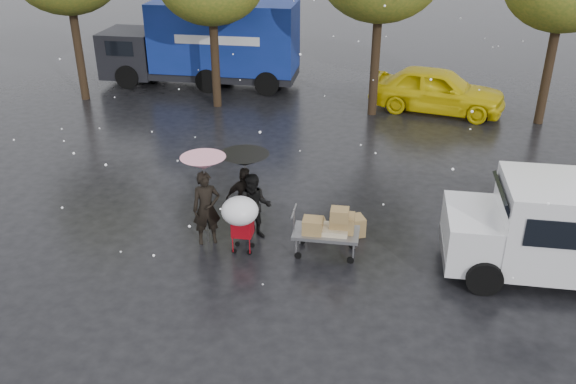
% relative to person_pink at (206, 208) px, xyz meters
% --- Properties ---
extents(ground, '(90.00, 90.00, 0.00)m').
position_rel_person_pink_xyz_m(ground, '(1.00, 0.01, -0.91)').
color(ground, black).
rests_on(ground, ground).
extents(person_pink, '(0.78, 0.67, 1.82)m').
position_rel_person_pink_xyz_m(person_pink, '(0.00, 0.00, 0.00)').
color(person_pink, black).
rests_on(person_pink, ground).
extents(person_middle, '(0.90, 0.76, 1.65)m').
position_rel_person_pink_xyz_m(person_middle, '(1.07, 0.41, -0.08)').
color(person_middle, black).
rests_on(person_middle, ground).
extents(person_black, '(1.00, 0.43, 1.71)m').
position_rel_person_pink_xyz_m(person_black, '(0.80, 0.65, -0.06)').
color(person_black, black).
rests_on(person_black, ground).
extents(umbrella_pink, '(1.04, 1.04, 2.21)m').
position_rel_person_pink_xyz_m(umbrella_pink, '(-0.00, 0.00, 1.15)').
color(umbrella_pink, '#4C4C4C').
rests_on(umbrella_pink, ground).
extents(umbrella_black, '(1.18, 1.18, 2.07)m').
position_rel_person_pink_xyz_m(umbrella_black, '(0.80, 0.65, 1.01)').
color(umbrella_black, '#4C4C4C').
rests_on(umbrella_black, ground).
extents(vendor_cart, '(1.52, 0.80, 1.27)m').
position_rel_person_pink_xyz_m(vendor_cart, '(2.91, -0.07, -0.18)').
color(vendor_cart, slate).
rests_on(vendor_cart, ground).
extents(shopping_cart, '(0.84, 0.84, 1.46)m').
position_rel_person_pink_xyz_m(shopping_cart, '(0.91, -0.41, 0.16)').
color(shopping_cart, '#A70914').
rests_on(shopping_cart, ground).
extents(white_van, '(4.91, 2.18, 2.20)m').
position_rel_person_pink_xyz_m(white_van, '(8.05, -0.12, 0.25)').
color(white_van, white).
rests_on(white_van, ground).
extents(blue_truck, '(8.30, 2.60, 3.50)m').
position_rel_person_pink_xyz_m(blue_truck, '(-3.68, 12.80, 0.85)').
color(blue_truck, navy).
rests_on(blue_truck, ground).
extents(box_ground_near, '(0.66, 0.61, 0.48)m').
position_rel_person_pink_xyz_m(box_ground_near, '(3.39, 0.89, -0.67)').
color(box_ground_near, olive).
rests_on(box_ground_near, ground).
extents(box_ground_far, '(0.56, 0.50, 0.36)m').
position_rel_person_pink_xyz_m(box_ground_far, '(2.50, 0.82, -0.73)').
color(box_ground_far, olive).
rests_on(box_ground_far, ground).
extents(yellow_taxi, '(5.29, 3.04, 1.69)m').
position_rel_person_pink_xyz_m(yellow_taxi, '(5.87, 10.70, -0.06)').
color(yellow_taxi, yellow).
rests_on(yellow_taxi, ground).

